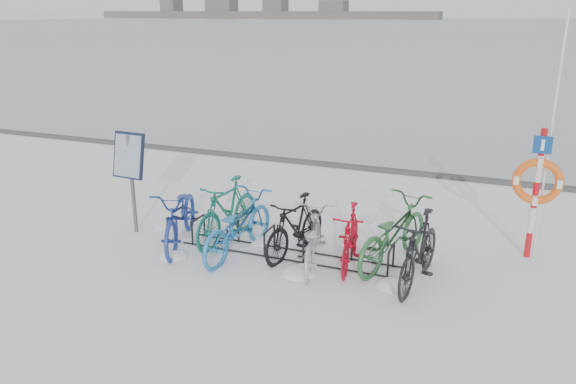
{
  "coord_description": "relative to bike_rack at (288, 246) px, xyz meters",
  "views": [
    {
      "loc": [
        3.33,
        -8.38,
        4.1
      ],
      "look_at": [
        -0.25,
        0.6,
        0.96
      ],
      "focal_mm": 35.0,
      "sensor_mm": 36.0,
      "label": 1
    }
  ],
  "objects": [
    {
      "name": "bike_0",
      "position": [
        -2.03,
        -0.19,
        0.39
      ],
      "size": [
        1.43,
        2.31,
        1.14
      ],
      "primitive_type": "imported",
      "rotation": [
        0.0,
        0.0,
        0.33
      ],
      "color": "navy",
      "rests_on": "ground"
    },
    {
      "name": "ice_sheet",
      "position": [
        0.0,
        155.0,
        -0.17
      ],
      "size": [
        400.0,
        298.0,
        0.02
      ],
      "primitive_type": "cube",
      "color": "#A3AFB8",
      "rests_on": "ground"
    },
    {
      "name": "snow_drifts",
      "position": [
        0.13,
        -0.18,
        -0.18
      ],
      "size": [
        5.2,
        1.76,
        0.2
      ],
      "color": "white",
      "rests_on": "ground"
    },
    {
      "name": "shoreline",
      "position": [
        -122.02,
        260.0,
        2.61
      ],
      "size": [
        180.0,
        12.0,
        9.5
      ],
      "color": "#4B4B4B",
      "rests_on": "ground"
    },
    {
      "name": "bike_3",
      "position": [
        0.08,
        0.13,
        0.36
      ],
      "size": [
        0.89,
        1.87,
        1.08
      ],
      "primitive_type": "imported",
      "rotation": [
        0.0,
        0.0,
        -0.22
      ],
      "color": "black",
      "rests_on": "ground"
    },
    {
      "name": "bike_rack",
      "position": [
        0.0,
        0.0,
        0.0
      ],
      "size": [
        4.0,
        0.48,
        0.46
      ],
      "color": "black",
      "rests_on": "ground"
    },
    {
      "name": "info_board",
      "position": [
        -3.16,
        -0.07,
        1.23
      ],
      "size": [
        0.67,
        0.29,
        1.96
      ],
      "rotation": [
        0.0,
        0.0,
        -0.07
      ],
      "color": "#595B5E",
      "rests_on": "ground"
    },
    {
      "name": "bike_7",
      "position": [
        2.27,
        -0.2,
        0.4
      ],
      "size": [
        0.79,
        1.99,
        1.17
      ],
      "primitive_type": "imported",
      "rotation": [
        0.0,
        0.0,
        -0.13
      ],
      "color": "black",
      "rests_on": "ground"
    },
    {
      "name": "lifebuoy_station",
      "position": [
        3.89,
        1.43,
        1.21
      ],
      "size": [
        0.8,
        0.23,
        4.14
      ],
      "color": "red",
      "rests_on": "ground"
    },
    {
      "name": "bike_6",
      "position": [
        1.74,
        0.39,
        0.39
      ],
      "size": [
        1.38,
        2.32,
        1.15
      ],
      "primitive_type": "imported",
      "rotation": [
        0.0,
        0.0,
        2.84
      ],
      "color": "#2B6236",
      "rests_on": "ground"
    },
    {
      "name": "bike_5",
      "position": [
        1.09,
        0.06,
        0.34
      ],
      "size": [
        0.71,
        1.78,
        1.04
      ],
      "primitive_type": "imported",
      "rotation": [
        0.0,
        0.0,
        0.13
      ],
      "color": "#AE071A",
      "rests_on": "ground"
    },
    {
      "name": "quay_edge",
      "position": [
        0.0,
        5.9,
        -0.13
      ],
      "size": [
        400.0,
        0.25,
        0.1
      ],
      "primitive_type": "cube",
      "color": "#3F3F42",
      "rests_on": "ground"
    },
    {
      "name": "ground",
      "position": [
        0.0,
        0.0,
        -0.18
      ],
      "size": [
        900.0,
        900.0,
        0.0
      ],
      "primitive_type": "plane",
      "color": "white",
      "rests_on": "ground"
    },
    {
      "name": "bike_4",
      "position": [
        0.5,
        -0.19,
        0.3
      ],
      "size": [
        1.03,
        1.92,
        0.96
      ],
      "primitive_type": "imported",
      "rotation": [
        0.0,
        0.0,
        3.37
      ],
      "color": "#A3A5AB",
      "rests_on": "ground"
    },
    {
      "name": "bike_1",
      "position": [
        -1.32,
        0.26,
        0.42
      ],
      "size": [
        0.76,
        2.03,
        1.19
      ],
      "primitive_type": "imported",
      "rotation": [
        0.0,
        0.0,
        -0.1
      ],
      "color": "#136150",
      "rests_on": "ground"
    },
    {
      "name": "bike_2",
      "position": [
        -0.87,
        -0.22,
        0.37
      ],
      "size": [
        0.95,
        2.18,
        1.11
      ],
      "primitive_type": "imported",
      "rotation": [
        0.0,
        0.0,
        3.04
      ],
      "color": "#2472B7",
      "rests_on": "ground"
    }
  ]
}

